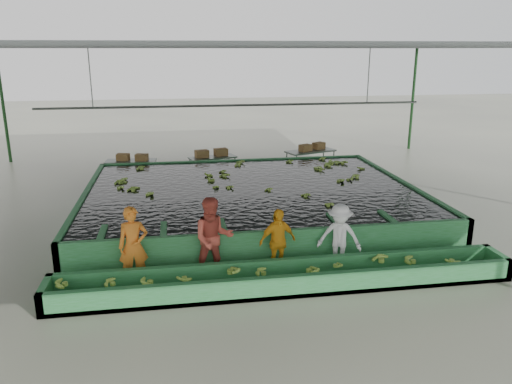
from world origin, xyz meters
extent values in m
plane|color=gray|center=(0.00, 0.00, 0.00)|extent=(80.00, 80.00, 0.00)
cube|color=slate|center=(0.00, 0.00, 5.00)|extent=(20.00, 22.00, 0.04)
cube|color=black|center=(0.00, 1.50, 0.85)|extent=(9.70, 7.70, 0.00)
cylinder|color=#59605B|center=(0.00, 5.00, 3.00)|extent=(0.08, 0.08, 14.00)
cylinder|color=#59605B|center=(-5.00, 5.00, 4.00)|extent=(0.04, 0.04, 2.00)
cylinder|color=#59605B|center=(5.00, 5.00, 4.00)|extent=(0.04, 0.04, 2.00)
imported|color=orange|center=(-3.23, -2.80, 0.87)|extent=(0.68, 0.49, 1.75)
imported|color=#C34B3B|center=(-1.50, -2.80, 0.94)|extent=(0.94, 0.75, 1.87)
imported|color=#FFB01D|center=(-0.05, -2.80, 0.77)|extent=(0.97, 0.61, 1.54)
imported|color=white|center=(1.41, -2.80, 0.79)|extent=(1.17, 0.94, 1.57)
camera|label=1|loc=(-2.24, -13.13, 4.97)|focal=35.00mm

